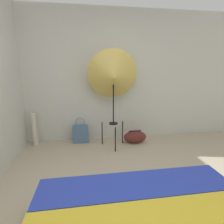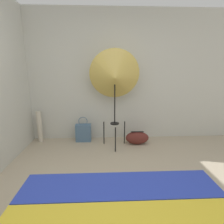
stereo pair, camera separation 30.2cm
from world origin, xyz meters
The scene contains 5 objects.
wall_back centered at (0.00, 2.29, 1.30)m, with size 8.00×0.05×2.60m.
photo_umbrella centered at (0.19, 1.82, 1.33)m, with size 0.92×0.48×1.81m.
tote_bag centered at (-0.44, 2.09, 0.19)m, with size 0.31×0.15×0.52m.
duffel_bag centered at (0.65, 1.91, 0.12)m, with size 0.46×0.25×0.26m.
paper_roll centered at (-1.32, 2.12, 0.32)m, with size 0.10×0.10×0.64m.
Camera 2 is at (0.00, -1.33, 1.45)m, focal length 28.00 mm.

